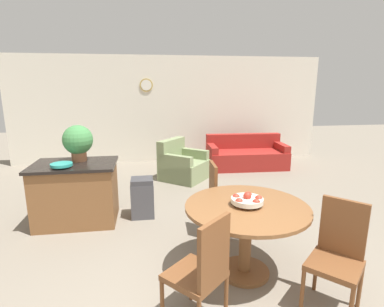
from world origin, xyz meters
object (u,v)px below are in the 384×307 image
fruit_bowl (247,200)px  teal_bowl (62,165)px  dining_chair_far_side (221,197)px  couch (246,156)px  potted_plant (78,141)px  kitchen_island (77,193)px  trash_bin (143,198)px  dining_chair_near_right (338,252)px  dining_table (246,221)px  armchair (182,166)px  dining_chair_near_left (203,269)px

fruit_bowl → teal_bowl: (-2.14, 1.36, 0.09)m
fruit_bowl → teal_bowl: bearing=147.5°
dining_chair_far_side → couch: dining_chair_far_side is taller
teal_bowl → potted_plant: 0.46m
teal_bowl → kitchen_island: bearing=62.8°
dining_chair_far_side → teal_bowl: bearing=-101.2°
trash_bin → couch: bearing=45.1°
dining_chair_near_right → dining_chair_far_side: (-0.70, 1.45, 0.00)m
fruit_bowl → potted_plant: (-1.98, 1.72, 0.35)m
dining_table → armchair: armchair is taller
couch → teal_bowl: bearing=-140.0°
dining_chair_near_right → couch: size_ratio=0.52×
dining_table → dining_chair_near_right: (0.65, -0.58, -0.06)m
armchair → couch: bearing=-27.7°
kitchen_island → teal_bowl: size_ratio=4.06×
kitchen_island → couch: (3.42, 2.53, -0.17)m
dining_chair_near_left → potted_plant: potted_plant is taller
dining_chair_near_left → dining_chair_near_right: 1.23m
kitchen_island → trash_bin: 0.95m
dining_chair_near_left → couch: size_ratio=0.52×
trash_bin → couch: couch is taller
teal_bowl → trash_bin: 1.25m
dining_table → potted_plant: size_ratio=2.41×
dining_chair_near_right → kitchen_island: dining_chair_near_right is taller
dining_chair_near_right → dining_chair_far_side: bearing=-17.2°
dining_chair_far_side → kitchen_island: dining_chair_far_side is taller
kitchen_island → potted_plant: 0.75m
fruit_bowl → couch: fruit_bowl is taller
kitchen_island → armchair: (1.76, 1.81, -0.16)m
fruit_bowl → dining_chair_near_right: bearing=-41.8°
dining_chair_far_side → trash_bin: bearing=-123.6°
teal_bowl → trash_bin: size_ratio=0.47×
dining_chair_near_left → couch: 5.15m
dining_chair_far_side → kitchen_island: size_ratio=0.86×
potted_plant → armchair: (1.72, 1.67, -0.89)m
potted_plant → fruit_bowl: bearing=-40.9°
armchair → fruit_bowl: bearing=-136.6°
dining_chair_near_left → trash_bin: size_ratio=1.64×
dining_chair_far_side → kitchen_island: (-1.98, 0.70, -0.09)m
potted_plant → trash_bin: potted_plant is taller
fruit_bowl → kitchen_island: bearing=142.2°
potted_plant → couch: size_ratio=0.28×
teal_bowl → couch: 4.51m
kitchen_island → fruit_bowl: bearing=-37.8°
dining_chair_near_right → dining_table: bearing=5.3°
dining_chair_far_side → teal_bowl: size_ratio=3.48×
dining_chair_near_left → trash_bin: bearing=59.7°
dining_chair_near_right → potted_plant: bearing=6.0°
dining_table → potted_plant: 2.68m
dining_chair_near_right → armchair: bearing=-29.9°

